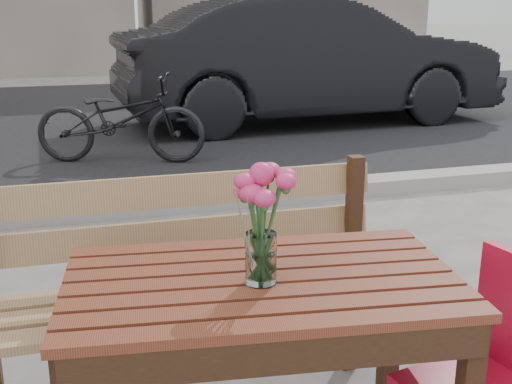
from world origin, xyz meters
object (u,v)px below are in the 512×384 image
at_px(main_table, 262,313).
at_px(bicycle, 120,119).
at_px(parked_car, 308,60).
at_px(main_vase, 261,210).
at_px(red_chair, 502,371).

bearing_deg(main_table, bicycle, 97.86).
bearing_deg(parked_car, bicycle, 119.41).
relative_size(main_table, main_vase, 3.48).
bearing_deg(bicycle, main_table, -161.56).
relative_size(main_vase, parked_car, 0.07).
distance_m(parked_car, bicycle, 2.95).
distance_m(main_table, parked_car, 6.52).
xyz_separation_m(main_table, parked_car, (2.44, 6.05, 0.20)).
distance_m(red_chair, parked_car, 6.59).
relative_size(main_table, bicycle, 0.76).
xyz_separation_m(main_table, main_vase, (-0.01, -0.04, 0.34)).
distance_m(main_vase, parked_car, 6.56).
bearing_deg(main_vase, main_table, 68.87).
bearing_deg(main_table, red_chair, -16.10).
distance_m(main_table, red_chair, 0.72).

